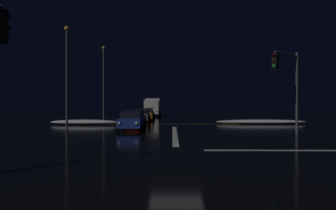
# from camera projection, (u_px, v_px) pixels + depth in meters

# --- Properties ---
(ground) EXTENTS (120.00, 120.00, 0.10)m
(ground) POSITION_uv_depth(u_px,v_px,m) (176.00, 151.00, 15.78)
(ground) COLOR black
(stop_line_north) EXTENTS (0.35, 14.66, 0.01)m
(stop_line_north) POSITION_uv_depth(u_px,v_px,m) (175.00, 134.00, 24.33)
(stop_line_north) COLOR white
(stop_line_north) RESTS_ON ground
(centre_line_ns) EXTENTS (22.00, 0.15, 0.01)m
(centre_line_ns) POSITION_uv_depth(u_px,v_px,m) (174.00, 124.00, 35.93)
(centre_line_ns) COLOR yellow
(centre_line_ns) RESTS_ON ground
(snow_bank_left_curb) EXTENTS (6.99, 1.50, 0.53)m
(snow_bank_left_curb) POSITION_uv_depth(u_px,v_px,m) (84.00, 122.00, 34.78)
(snow_bank_left_curb) COLOR white
(snow_bank_left_curb) RESTS_ON ground
(snow_bank_right_curb) EXTENTS (9.63, 1.50, 0.47)m
(snow_bank_right_curb) POSITION_uv_depth(u_px,v_px,m) (261.00, 122.00, 36.16)
(snow_bank_right_curb) COLOR white
(snow_bank_right_curb) RESTS_ON ground
(sedan_blue) EXTENTS (2.02, 4.33, 1.57)m
(sedan_blue) POSITION_uv_depth(u_px,v_px,m) (132.00, 121.00, 27.30)
(sedan_blue) COLOR navy
(sedan_blue) RESTS_ON ground
(sedan_red) EXTENTS (2.02, 4.33, 1.57)m
(sedan_red) POSITION_uv_depth(u_px,v_px,m) (135.00, 118.00, 32.51)
(sedan_red) COLOR maroon
(sedan_red) RESTS_ON ground
(sedan_gray) EXTENTS (2.02, 4.33, 1.57)m
(sedan_gray) POSITION_uv_depth(u_px,v_px,m) (141.00, 116.00, 38.39)
(sedan_gray) COLOR slate
(sedan_gray) RESTS_ON ground
(sedan_orange) EXTENTS (2.02, 4.33, 1.57)m
(sedan_orange) POSITION_uv_depth(u_px,v_px,m) (146.00, 114.00, 44.48)
(sedan_orange) COLOR #C66014
(sedan_orange) RESTS_ON ground
(sedan_black) EXTENTS (2.02, 4.33, 1.57)m
(sedan_black) POSITION_uv_depth(u_px,v_px,m) (148.00, 113.00, 51.04)
(sedan_black) COLOR black
(sedan_black) RESTS_ON ground
(box_truck) EXTENTS (2.68, 8.28, 3.08)m
(box_truck) POSITION_uv_depth(u_px,v_px,m) (153.00, 106.00, 58.57)
(box_truck) COLOR beige
(box_truck) RESTS_ON ground
(traffic_signal_ne) EXTENTS (2.60, 2.60, 5.96)m
(traffic_signal_ne) POSITION_uv_depth(u_px,v_px,m) (288.00, 77.00, 23.60)
(traffic_signal_ne) COLOR #4C4C51
(traffic_signal_ne) RESTS_ON ground
(streetlamp_left_near) EXTENTS (0.44, 0.44, 9.15)m
(streetlamp_left_near) POSITION_uv_depth(u_px,v_px,m) (67.00, 69.00, 30.04)
(streetlamp_left_near) COLOR #424247
(streetlamp_left_near) RESTS_ON ground
(streetlamp_left_far) EXTENTS (0.44, 0.44, 10.07)m
(streetlamp_left_far) POSITION_uv_depth(u_px,v_px,m) (104.00, 78.00, 46.03)
(streetlamp_left_far) COLOR #424247
(streetlamp_left_far) RESTS_ON ground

